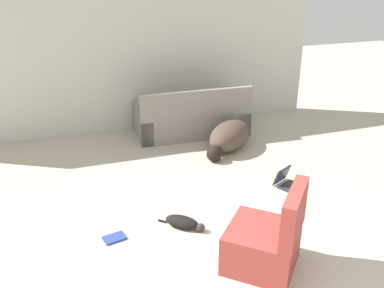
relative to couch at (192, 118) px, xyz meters
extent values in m
cube|color=beige|center=(-1.01, 0.58, 1.04)|extent=(6.63, 0.06, 2.62)
cube|color=gray|center=(0.00, 0.04, -0.07)|extent=(1.84, 0.89, 0.39)
cube|color=gray|center=(-0.02, -0.29, 0.35)|extent=(1.80, 0.23, 0.44)
cube|color=gray|center=(0.80, 0.00, 0.00)|extent=(0.24, 0.80, 0.53)
cube|color=gray|center=(-0.80, 0.09, 0.00)|extent=(0.24, 0.80, 0.53)
ellipsoid|color=#4C3D33|center=(0.35, -0.75, -0.06)|extent=(1.01, 0.98, 0.42)
sphere|color=black|center=(-0.03, -1.09, -0.15)|extent=(0.32, 0.32, 0.22)
cylinder|color=#4C3D33|center=(0.78, -0.38, -0.24)|extent=(0.21, 0.20, 0.06)
ellipsoid|color=black|center=(-0.95, -2.51, -0.20)|extent=(0.40, 0.38, 0.13)
sphere|color=#2D2B2B|center=(-0.79, -2.65, -0.22)|extent=(0.13, 0.13, 0.10)
cylinder|color=black|center=(-1.13, -2.35, -0.25)|extent=(0.09, 0.08, 0.02)
cube|color=#2D2D33|center=(0.63, -2.12, -0.26)|extent=(0.36, 0.33, 0.02)
cube|color=#2D2D33|center=(0.56, -1.99, -0.14)|extent=(0.29, 0.21, 0.22)
cube|color=#23334C|center=(0.56, -2.00, -0.14)|extent=(0.27, 0.18, 0.20)
cube|color=#28428E|center=(-1.68, -2.49, -0.25)|extent=(0.25, 0.19, 0.02)
cube|color=#993833|center=(-0.42, -3.33, -0.07)|extent=(0.88, 0.88, 0.40)
cube|color=#993833|center=(-0.22, -3.51, 0.37)|extent=(0.50, 0.54, 0.46)
camera|label=1|loc=(-2.08, -6.24, 2.43)|focal=40.00mm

